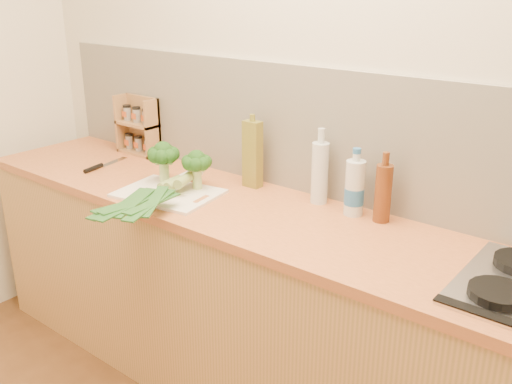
% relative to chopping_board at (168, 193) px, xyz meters
% --- Properties ---
extents(room_shell, '(3.50, 3.50, 3.50)m').
position_rel_chopping_board_xyz_m(room_shell, '(0.50, 0.40, 0.26)').
color(room_shell, beige).
rests_on(room_shell, ground).
extents(counter, '(3.20, 0.62, 0.90)m').
position_rel_chopping_board_xyz_m(counter, '(0.50, 0.11, -0.46)').
color(counter, tan).
rests_on(counter, ground).
extents(chopping_board, '(0.46, 0.37, 0.01)m').
position_rel_chopping_board_xyz_m(chopping_board, '(0.00, 0.00, 0.00)').
color(chopping_board, white).
rests_on(chopping_board, counter).
extents(broccoli_left, '(0.14, 0.14, 0.19)m').
position_rel_chopping_board_xyz_m(broccoli_left, '(-0.11, 0.08, 0.13)').
color(broccoli_left, '#AEC975').
rests_on(broccoli_left, chopping_board).
extents(broccoli_right, '(0.13, 0.13, 0.17)m').
position_rel_chopping_board_xyz_m(broccoli_right, '(0.07, 0.11, 0.12)').
color(broccoli_right, '#AEC975').
rests_on(broccoli_right, chopping_board).
extents(leek_front, '(0.15, 0.63, 0.04)m').
position_rel_chopping_board_xyz_m(leek_front, '(-0.02, -0.05, 0.03)').
color(leek_front, white).
rests_on(leek_front, chopping_board).
extents(leek_mid, '(0.16, 0.64, 0.04)m').
position_rel_chopping_board_xyz_m(leek_mid, '(0.04, -0.06, 0.05)').
color(leek_mid, white).
rests_on(leek_mid, chopping_board).
extents(leek_back, '(0.27, 0.63, 0.04)m').
position_rel_chopping_board_xyz_m(leek_back, '(0.09, -0.03, 0.07)').
color(leek_back, white).
rests_on(leek_back, chopping_board).
extents(chefs_knife, '(0.09, 0.30, 0.02)m').
position_rel_chopping_board_xyz_m(chefs_knife, '(-0.54, 0.04, 0.00)').
color(chefs_knife, silver).
rests_on(chefs_knife, counter).
extents(spice_rack, '(0.25, 0.10, 0.30)m').
position_rel_chopping_board_xyz_m(spice_rack, '(-0.58, 0.35, 0.12)').
color(spice_rack, '#AA8049').
rests_on(spice_rack, counter).
extents(oil_tin, '(0.08, 0.05, 0.33)m').
position_rel_chopping_board_xyz_m(oil_tin, '(0.21, 0.31, 0.14)').
color(oil_tin, olive).
rests_on(oil_tin, counter).
extents(glass_bottle, '(0.07, 0.07, 0.31)m').
position_rel_chopping_board_xyz_m(glass_bottle, '(0.55, 0.33, 0.13)').
color(glass_bottle, silver).
rests_on(glass_bottle, counter).
extents(amber_bottle, '(0.06, 0.06, 0.27)m').
position_rel_chopping_board_xyz_m(amber_bottle, '(0.84, 0.31, 0.11)').
color(amber_bottle, '#603012').
rests_on(amber_bottle, counter).
extents(water_bottle, '(0.08, 0.08, 0.25)m').
position_rel_chopping_board_xyz_m(water_bottle, '(0.73, 0.30, 0.10)').
color(water_bottle, silver).
rests_on(water_bottle, counter).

